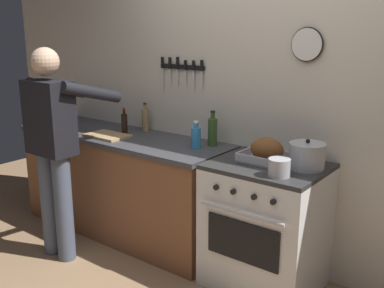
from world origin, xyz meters
TOP-DOWN VIEW (x-y plane):
  - wall_back at (0.00, 1.35)m, footprint 6.00×0.13m
  - counter_block at (-1.20, 0.99)m, footprint 2.03×0.65m
  - stove at (0.22, 0.99)m, footprint 0.76×0.67m
  - person_cook at (-1.29, 0.37)m, footprint 0.51×0.63m
  - roasting_pan at (0.19, 1.02)m, footprint 0.35×0.26m
  - stock_pot at (0.46, 1.06)m, footprint 0.24×0.24m
  - saucepan at (0.39, 0.80)m, footprint 0.14×0.14m
  - cutting_board at (-1.24, 0.86)m, footprint 0.36×0.24m
  - bottle_dish_soap at (-0.42, 1.03)m, footprint 0.07×0.07m
  - bottle_olive_oil at (-0.37, 1.17)m, footprint 0.07×0.07m
  - bottle_soy_sauce at (-1.20, 1.03)m, footprint 0.05×0.05m
  - bottle_vinegar at (-1.13, 1.22)m, footprint 0.06×0.06m

SIDE VIEW (x-z plane):
  - stove at x=0.22m, z-range 0.00..0.90m
  - counter_block at x=-1.20m, z-range 0.00..0.90m
  - cutting_board at x=-1.24m, z-range 0.90..0.92m
  - person_cook at x=-1.29m, z-range 0.12..1.78m
  - saucepan at x=0.39m, z-range 0.90..1.01m
  - roasting_pan at x=0.19m, z-range 0.89..1.06m
  - stock_pot at x=0.46m, z-range 0.89..1.09m
  - bottle_dish_soap at x=-0.42m, z-range 0.88..1.09m
  - bottle_soy_sauce at x=-1.20m, z-range 0.88..1.11m
  - bottle_vinegar at x=-1.13m, z-range 0.88..1.13m
  - bottle_olive_oil at x=-0.37m, z-range 0.88..1.15m
  - wall_back at x=0.00m, z-range 0.00..2.60m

